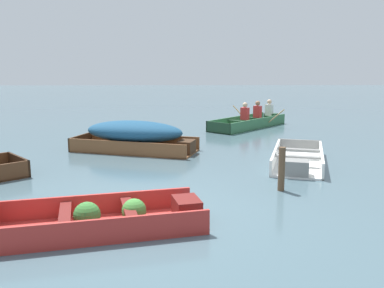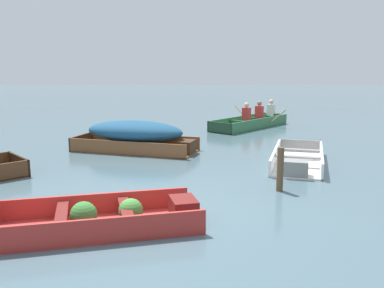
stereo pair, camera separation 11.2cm
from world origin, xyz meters
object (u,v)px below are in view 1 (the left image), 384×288
dinghy_red_foreground (108,219)px  skiff_white_mid_moored (298,160)px  mooring_post (282,169)px  skiff_wooden_brown_near_moored (135,134)px  rowboat_green_with_crew (252,121)px

dinghy_red_foreground → skiff_white_mid_moored: dinghy_red_foreground is taller
dinghy_red_foreground → skiff_white_mid_moored: size_ratio=1.07×
dinghy_red_foreground → skiff_white_mid_moored: 5.25m
mooring_post → skiff_wooden_brown_near_moored: bearing=130.2°
dinghy_red_foreground → mooring_post: (2.85, 1.80, 0.26)m
skiff_white_mid_moored → rowboat_green_with_crew: bearing=91.1°
rowboat_green_with_crew → dinghy_red_foreground: bearing=-109.8°
dinghy_red_foreground → rowboat_green_with_crew: size_ratio=0.92×
skiff_wooden_brown_near_moored → mooring_post: skiff_wooden_brown_near_moored is taller
rowboat_green_with_crew → mooring_post: size_ratio=4.18×
skiff_white_mid_moored → rowboat_green_with_crew: 6.10m
skiff_wooden_brown_near_moored → mooring_post: 4.77m
mooring_post → skiff_white_mid_moored: bearing=67.1°
skiff_white_mid_moored → mooring_post: bearing=-112.9°
skiff_wooden_brown_near_moored → skiff_white_mid_moored: (3.90, -1.69, -0.34)m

